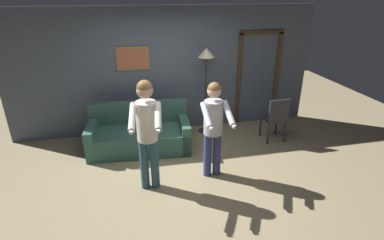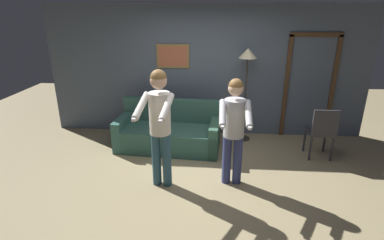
% 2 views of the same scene
% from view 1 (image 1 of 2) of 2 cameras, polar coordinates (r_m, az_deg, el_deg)
% --- Properties ---
extents(ground_plane, '(12.00, 12.00, 0.00)m').
position_cam_1_polar(ground_plane, '(5.09, -1.53, -10.74)').
color(ground_plane, tan).
extents(back_wall_assembly, '(6.40, 0.10, 2.60)m').
position_cam_1_polar(back_wall_assembly, '(6.34, -4.79, 9.21)').
color(back_wall_assembly, '#4E5A6A').
rests_on(back_wall_assembly, ground_plane).
extents(couch, '(1.96, 0.99, 0.87)m').
position_cam_1_polar(couch, '(5.87, -9.95, -2.95)').
color(couch, '#345C4F').
rests_on(couch, ground_plane).
extents(torchiere_lamp, '(0.34, 0.34, 1.81)m').
position_cam_1_polar(torchiere_lamp, '(6.12, 2.73, 10.83)').
color(torchiere_lamp, '#332D28').
rests_on(torchiere_lamp, ground_plane).
extents(person_standing_left, '(0.48, 0.74, 1.75)m').
position_cam_1_polar(person_standing_left, '(4.35, -8.59, -1.18)').
color(person_standing_left, '#2E5368').
rests_on(person_standing_left, ground_plane).
extents(person_standing_right, '(0.43, 0.67, 1.61)m').
position_cam_1_polar(person_standing_right, '(4.68, 4.12, -0.50)').
color(person_standing_right, navy).
rests_on(person_standing_right, ground_plane).
extents(dining_chair_distant, '(0.42, 0.42, 0.93)m').
position_cam_1_polar(dining_chair_distant, '(6.21, 15.67, 0.53)').
color(dining_chair_distant, '#2D2D33').
rests_on(dining_chair_distant, ground_plane).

